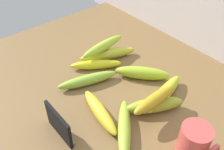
{
  "coord_description": "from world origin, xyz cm",
  "views": [
    {
      "loc": [
        39.78,
        -36.9,
        57.19
      ],
      "look_at": [
        -4.85,
        0.22,
        8.0
      ],
      "focal_mm": 40.51,
      "sensor_mm": 36.0,
      "label": 1
    }
  ],
  "objects_px": {
    "coffee_mug": "(196,141)",
    "banana_7": "(124,129)",
    "chalkboard_sign": "(59,125)",
    "banana_1": "(96,65)",
    "banana_3": "(164,93)",
    "banana_0": "(155,105)",
    "banana_8": "(103,46)",
    "banana_5": "(142,73)",
    "banana_4": "(88,80)",
    "banana_6": "(108,54)",
    "banana_9": "(155,99)",
    "banana_2": "(100,112)"
  },
  "relations": [
    {
      "from": "coffee_mug",
      "to": "banana_1",
      "type": "bearing_deg",
      "value": 177.68
    },
    {
      "from": "banana_8",
      "to": "banana_9",
      "type": "xyz_separation_m",
      "value": [
        0.29,
        -0.06,
        0.0
      ]
    },
    {
      "from": "chalkboard_sign",
      "to": "coffee_mug",
      "type": "relative_size",
      "value": 1.25
    },
    {
      "from": "banana_1",
      "to": "banana_5",
      "type": "distance_m",
      "value": 0.16
    },
    {
      "from": "banana_1",
      "to": "banana_5",
      "type": "bearing_deg",
      "value": 31.92
    },
    {
      "from": "banana_8",
      "to": "banana_9",
      "type": "height_order",
      "value": "banana_9"
    },
    {
      "from": "banana_3",
      "to": "banana_9",
      "type": "xyz_separation_m",
      "value": [
        0.02,
        -0.07,
        0.04
      ]
    },
    {
      "from": "coffee_mug",
      "to": "banana_1",
      "type": "xyz_separation_m",
      "value": [
        -0.41,
        0.02,
        -0.03
      ]
    },
    {
      "from": "banana_6",
      "to": "banana_9",
      "type": "distance_m",
      "value": 0.29
    },
    {
      "from": "banana_4",
      "to": "banana_7",
      "type": "relative_size",
      "value": 0.97
    },
    {
      "from": "banana_4",
      "to": "banana_5",
      "type": "distance_m",
      "value": 0.18
    },
    {
      "from": "banana_5",
      "to": "banana_8",
      "type": "bearing_deg",
      "value": -169.48
    },
    {
      "from": "banana_5",
      "to": "banana_7",
      "type": "bearing_deg",
      "value": -56.53
    },
    {
      "from": "chalkboard_sign",
      "to": "banana_9",
      "type": "height_order",
      "value": "chalkboard_sign"
    },
    {
      "from": "chalkboard_sign",
      "to": "banana_0",
      "type": "height_order",
      "value": "chalkboard_sign"
    },
    {
      "from": "banana_7",
      "to": "banana_8",
      "type": "distance_m",
      "value": 0.33
    },
    {
      "from": "banana_1",
      "to": "banana_0",
      "type": "bearing_deg",
      "value": 2.53
    },
    {
      "from": "coffee_mug",
      "to": "banana_6",
      "type": "bearing_deg",
      "value": 168.98
    },
    {
      "from": "banana_1",
      "to": "banana_4",
      "type": "xyz_separation_m",
      "value": [
        0.05,
        -0.07,
        0.0
      ]
    },
    {
      "from": "banana_6",
      "to": "banana_5",
      "type": "bearing_deg",
      "value": 6.62
    },
    {
      "from": "coffee_mug",
      "to": "banana_7",
      "type": "xyz_separation_m",
      "value": [
        -0.15,
        -0.09,
        -0.03
      ]
    },
    {
      "from": "banana_8",
      "to": "banana_3",
      "type": "bearing_deg",
      "value": 3.23
    },
    {
      "from": "banana_1",
      "to": "banana_4",
      "type": "height_order",
      "value": "banana_4"
    },
    {
      "from": "chalkboard_sign",
      "to": "banana_5",
      "type": "xyz_separation_m",
      "value": [
        -0.03,
        0.32,
        -0.02
      ]
    },
    {
      "from": "banana_8",
      "to": "chalkboard_sign",
      "type": "bearing_deg",
      "value": -56.94
    },
    {
      "from": "banana_4",
      "to": "banana_5",
      "type": "relative_size",
      "value": 1.09
    },
    {
      "from": "chalkboard_sign",
      "to": "banana_0",
      "type": "xyz_separation_m",
      "value": [
        0.1,
        0.25,
        -0.02
      ]
    },
    {
      "from": "coffee_mug",
      "to": "banana_5",
      "type": "distance_m",
      "value": 0.29
    },
    {
      "from": "chalkboard_sign",
      "to": "banana_2",
      "type": "xyz_separation_m",
      "value": [
        0.01,
        0.12,
        -0.02
      ]
    },
    {
      "from": "banana_0",
      "to": "coffee_mug",
      "type": "bearing_deg",
      "value": -10.37
    },
    {
      "from": "banana_0",
      "to": "banana_4",
      "type": "height_order",
      "value": "banana_0"
    },
    {
      "from": "banana_1",
      "to": "banana_6",
      "type": "distance_m",
      "value": 0.07
    },
    {
      "from": "chalkboard_sign",
      "to": "coffee_mug",
      "type": "bearing_deg",
      "value": 41.24
    },
    {
      "from": "banana_3",
      "to": "banana_2",
      "type": "bearing_deg",
      "value": -109.35
    },
    {
      "from": "coffee_mug",
      "to": "banana_7",
      "type": "relative_size",
      "value": 0.44
    },
    {
      "from": "banana_0",
      "to": "banana_6",
      "type": "relative_size",
      "value": 0.83
    },
    {
      "from": "banana_1",
      "to": "banana_9",
      "type": "distance_m",
      "value": 0.27
    },
    {
      "from": "banana_9",
      "to": "banana_1",
      "type": "bearing_deg",
      "value": 179.71
    },
    {
      "from": "banana_3",
      "to": "coffee_mug",
      "type": "bearing_deg",
      "value": -27.14
    },
    {
      "from": "banana_2",
      "to": "banana_5",
      "type": "distance_m",
      "value": 0.21
    },
    {
      "from": "banana_4",
      "to": "banana_7",
      "type": "bearing_deg",
      "value": -10.31
    },
    {
      "from": "banana_5",
      "to": "banana_6",
      "type": "relative_size",
      "value": 0.88
    },
    {
      "from": "banana_9",
      "to": "chalkboard_sign",
      "type": "bearing_deg",
      "value": -114.0
    },
    {
      "from": "banana_0",
      "to": "banana_8",
      "type": "height_order",
      "value": "banana_8"
    },
    {
      "from": "banana_0",
      "to": "banana_1",
      "type": "bearing_deg",
      "value": -177.47
    },
    {
      "from": "banana_1",
      "to": "banana_5",
      "type": "height_order",
      "value": "banana_5"
    },
    {
      "from": "chalkboard_sign",
      "to": "banana_3",
      "type": "xyz_separation_m",
      "value": [
        0.08,
        0.31,
        -0.02
      ]
    },
    {
      "from": "banana_0",
      "to": "banana_9",
      "type": "bearing_deg",
      "value": -58.01
    },
    {
      "from": "banana_4",
      "to": "banana_5",
      "type": "bearing_deg",
      "value": 59.82
    },
    {
      "from": "chalkboard_sign",
      "to": "banana_6",
      "type": "relative_size",
      "value": 0.55
    }
  ]
}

